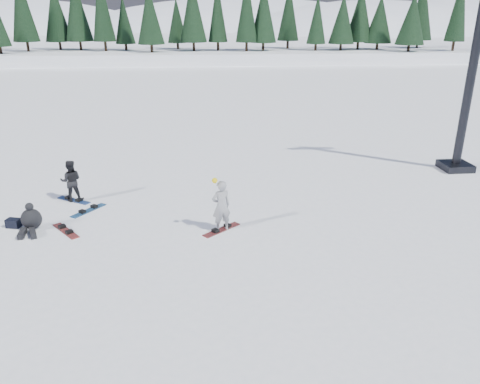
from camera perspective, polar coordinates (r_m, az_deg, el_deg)
name	(u,v)px	position (r m, az deg, el deg)	size (l,w,h in m)	color
ground	(139,225)	(16.61, -12.19, -3.93)	(420.00, 420.00, 0.00)	white
alpine_backdrop	(169,63)	(205.61, -8.62, 15.28)	(412.50, 227.00, 53.20)	white
lift_tower	(468,94)	(23.26, 26.03, 10.65)	(2.36, 1.31, 8.56)	black
snowboarder_woman	(221,206)	(15.50, -2.32, -1.68)	(0.75, 0.62, 1.92)	#949499
snowboarder_man	(71,181)	(19.11, -19.91, 1.29)	(0.80, 0.62, 1.64)	black
seated_rider	(31,220)	(17.23, -24.14, -3.12)	(0.81, 1.21, 0.96)	black
gear_bag	(13,223)	(17.79, -25.90, -3.43)	(0.45, 0.30, 0.30)	black
snowboard_woman	(222,230)	(15.87, -2.26, -4.61)	(1.50, 0.28, 0.03)	maroon
snowboard_man	(74,200)	(19.38, -19.61, -0.94)	(1.50, 0.28, 0.03)	navy
snowboard_loose_a	(89,210)	(18.22, -17.98, -2.16)	(1.50, 0.28, 0.03)	#1B5996
snowboard_loose_b	(66,231)	(16.83, -20.46, -4.46)	(1.50, 0.28, 0.03)	maroon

